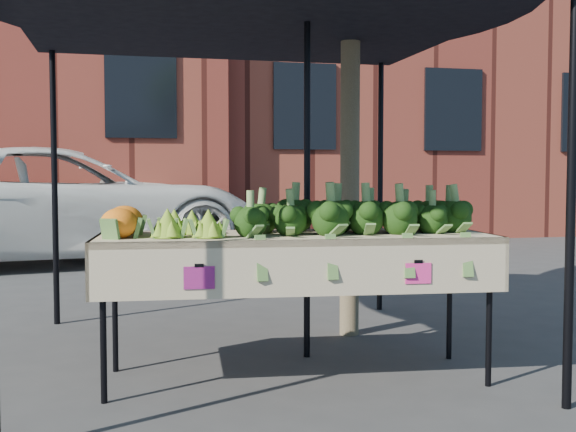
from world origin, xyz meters
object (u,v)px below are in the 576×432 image
Objects in this scene: canopy at (255,159)px; vehicle at (60,55)px; street_tree at (350,56)px; table at (295,307)px.

canopy is 0.53× the size of vehicle.
canopy is 0.72× the size of street_tree.
canopy is at bearing -175.07° from vehicle.
street_tree is (2.62, -5.47, -0.81)m from vehicle.
canopy is 1.29m from street_tree.
street_tree is (0.70, 1.09, 1.73)m from table.
table is 0.78× the size of canopy.
street_tree is at bearing 31.25° from canopy.
canopy reaches higher than table.
vehicle is (-1.77, 5.99, 1.62)m from canopy.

